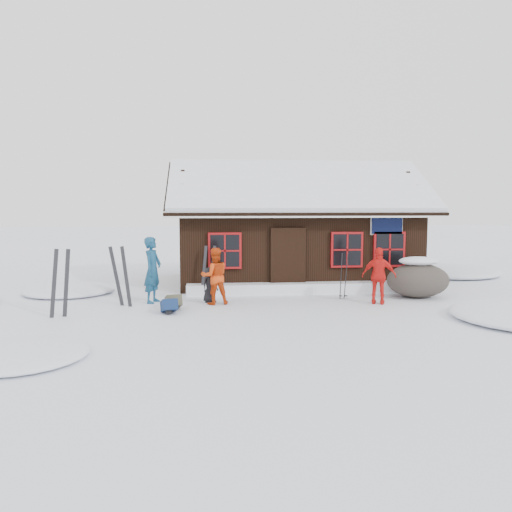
% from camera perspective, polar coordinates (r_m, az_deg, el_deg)
% --- Properties ---
extents(ground, '(120.00, 120.00, 0.00)m').
position_cam_1_polar(ground, '(13.46, 1.54, -6.00)').
color(ground, white).
rests_on(ground, ground).
extents(mountain_hut, '(8.90, 6.09, 4.42)m').
position_cam_1_polar(mountain_hut, '(18.37, 4.26, 2.07)').
color(mountain_hut, black).
rests_on(mountain_hut, ground).
extents(snow_drift, '(7.60, 0.60, 0.35)m').
position_cam_1_polar(snow_drift, '(15.86, 5.92, -3.61)').
color(snow_drift, white).
rests_on(snow_drift, ground).
extents(snow_mounds, '(20.60, 13.20, 0.48)m').
position_cam_1_polar(snow_mounds, '(15.54, 6.75, -4.46)').
color(snow_mounds, white).
rests_on(snow_mounds, ground).
extents(skier_teal, '(0.65, 0.79, 1.87)m').
position_cam_1_polar(skier_teal, '(14.40, -11.73, -1.57)').
color(skier_teal, navy).
rests_on(skier_teal, ground).
extents(skier_orange_left, '(0.87, 0.74, 1.59)m').
position_cam_1_polar(skier_orange_left, '(13.93, -4.75, -2.30)').
color(skier_orange_left, '#CC3C0E').
rests_on(skier_orange_left, ground).
extents(skier_orange_right, '(1.01, 0.70, 1.59)m').
position_cam_1_polar(skier_orange_right, '(14.33, 13.88, -2.22)').
color(skier_orange_right, red).
rests_on(skier_orange_right, ground).
extents(skier_crouched, '(0.59, 0.56, 1.02)m').
position_cam_1_polar(skier_crouched, '(14.25, -5.29, -3.29)').
color(skier_crouched, black).
rests_on(skier_crouched, ground).
extents(boulder, '(1.87, 1.41, 1.10)m').
position_cam_1_polar(boulder, '(15.74, 18.02, -2.52)').
color(boulder, '#484039').
rests_on(boulder, ground).
extents(ski_pair_left, '(0.55, 0.14, 1.75)m').
position_cam_1_polar(ski_pair_left, '(13.17, -21.47, -3.01)').
color(ski_pair_left, black).
rests_on(ski_pair_left, ground).
extents(ski_pair_mid, '(0.62, 0.24, 1.70)m').
position_cam_1_polar(ski_pair_mid, '(14.14, -15.15, -2.32)').
color(ski_pair_mid, black).
rests_on(ski_pair_mid, ground).
extents(ski_pair_right, '(0.51, 0.13, 1.58)m').
position_cam_1_polar(ski_pair_right, '(15.41, -5.49, -1.75)').
color(ski_pair_right, black).
rests_on(ski_pair_right, ground).
extents(ski_poles, '(0.25, 0.12, 1.40)m').
position_cam_1_polar(ski_poles, '(14.99, 9.97, -2.33)').
color(ski_poles, black).
rests_on(ski_poles, ground).
extents(backpack_blue, '(0.49, 0.58, 0.27)m').
position_cam_1_polar(backpack_blue, '(12.98, -9.90, -5.89)').
color(backpack_blue, '#11244C').
rests_on(backpack_blue, ground).
extents(backpack_olive, '(0.50, 0.60, 0.29)m').
position_cam_1_polar(backpack_olive, '(13.47, -9.41, -5.44)').
color(backpack_olive, '#454331').
rests_on(backpack_olive, ground).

